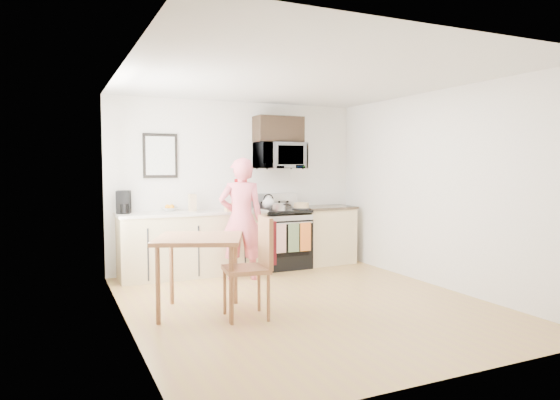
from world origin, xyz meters
name	(u,v)px	position (x,y,z in m)	size (l,w,h in m)	color
floor	(305,303)	(0.00, 0.00, 0.00)	(4.60, 4.60, 0.00)	#A78440
back_wall	(237,185)	(0.00, 2.30, 1.30)	(4.00, 0.04, 2.60)	white
front_wall	(450,208)	(0.00, -2.30, 1.30)	(4.00, 0.04, 2.60)	white
left_wall	(125,197)	(-2.00, 0.00, 1.30)	(0.04, 4.60, 2.60)	white
right_wall	(439,189)	(2.00, 0.00, 1.30)	(0.04, 4.60, 2.60)	white
ceiling	(305,78)	(0.00, 0.00, 2.60)	(4.00, 4.60, 0.04)	silver
window	(119,171)	(-1.96, 0.80, 1.55)	(0.06, 1.40, 1.50)	white
cabinet_left	(193,245)	(-0.80, 2.00, 0.45)	(2.10, 0.60, 0.90)	#CEBA84
countertop_left	(193,213)	(-0.80, 2.00, 0.92)	(2.14, 0.64, 0.04)	beige
cabinet_right	(326,236)	(1.43, 2.00, 0.45)	(0.84, 0.60, 0.90)	#CEBA84
countertop_right	(326,207)	(1.43, 2.00, 0.92)	(0.88, 0.64, 0.04)	black
range	(282,240)	(0.63, 1.98, 0.44)	(0.76, 0.70, 1.16)	black
microwave	(280,156)	(0.63, 2.08, 1.76)	(0.76, 0.51, 0.42)	#A6A6AB
upper_cabinet	(278,129)	(0.63, 2.12, 2.18)	(0.76, 0.35, 0.40)	black
wall_art	(160,156)	(-1.20, 2.28, 1.75)	(0.50, 0.04, 0.65)	black
wall_trivet	(241,185)	(0.05, 2.28, 1.30)	(0.20, 0.02, 0.20)	red
person	(241,219)	(-0.25, 1.45, 0.86)	(0.63, 0.41, 1.72)	#D1394E
dining_table	(199,246)	(-1.23, 0.13, 0.74)	(1.02, 1.02, 0.84)	brown
chair	(260,252)	(-0.67, -0.26, 0.69)	(0.55, 0.51, 1.07)	brown
knife_block	(246,202)	(0.10, 2.19, 1.05)	(0.10, 0.13, 0.21)	brown
utensil_crock	(236,199)	(-0.09, 2.11, 1.10)	(0.13, 0.13, 0.40)	red
fruit_bowl	(169,209)	(-1.10, 2.18, 0.98)	(0.28, 0.28, 0.10)	silver
milk_carton	(192,203)	(-0.79, 2.05, 1.07)	(0.10, 0.10, 0.25)	tan
coffee_maker	(124,203)	(-1.75, 2.10, 1.09)	(0.23, 0.29, 0.32)	black
bread_bag	(236,207)	(-0.21, 1.78, 1.00)	(0.32, 0.15, 0.12)	tan
cake	(301,206)	(0.91, 1.87, 0.97)	(0.29, 0.29, 0.10)	black
kettle	(268,203)	(0.42, 2.04, 1.03)	(0.19, 0.19, 0.24)	silver
pot	(279,207)	(0.49, 1.78, 0.98)	(0.21, 0.35, 0.10)	#A6A6AB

